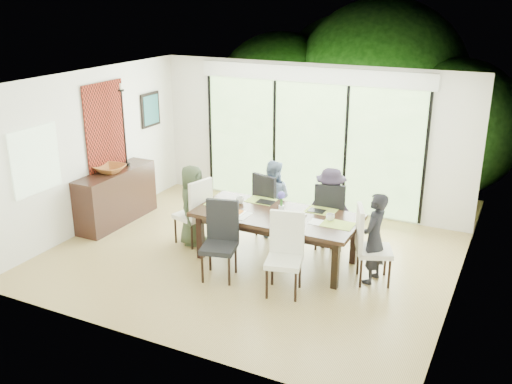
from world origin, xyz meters
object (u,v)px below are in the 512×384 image
at_px(chair_far_right, 330,214).
at_px(bowl, 110,169).
at_px(person_far_right, 330,208).
at_px(cup_a, 240,200).
at_px(person_right_end, 374,238).
at_px(chair_far_left, 273,204).
at_px(vase, 281,209).
at_px(laptop, 224,206).
at_px(sideboard, 116,197).
at_px(person_left_end, 193,205).
at_px(cup_c, 330,217).
at_px(chair_near_right, 284,256).
at_px(chair_left_end, 192,210).
at_px(chair_near_left, 219,242).
at_px(chair_right_end, 375,245).
at_px(cup_b, 283,215).
at_px(table_top, 277,216).
at_px(person_far_left, 272,199).

relative_size(chair_far_right, bowl, 2.23).
height_order(chair_far_right, person_far_right, person_far_right).
xyz_separation_m(cup_a, bowl, (-2.47, -0.08, 0.20)).
bearing_deg(person_right_end, chair_far_left, -106.88).
bearing_deg(vase, laptop, -170.54).
xyz_separation_m(person_far_right, sideboard, (-3.72, -0.66, -0.18)).
xyz_separation_m(person_left_end, cup_c, (2.28, 0.10, 0.16)).
height_order(chair_near_right, cup_c, chair_near_right).
height_order(chair_left_end, chair_near_left, same).
distance_m(chair_near_right, person_far_right, 1.70).
bearing_deg(chair_far_right, chair_far_left, -13.96).
xyz_separation_m(chair_left_end, chair_far_right, (2.05, 0.85, 0.00)).
relative_size(chair_left_end, chair_near_left, 1.00).
bearing_deg(chair_right_end, sideboard, 65.68).
height_order(chair_near_right, person_left_end, person_left_end).
bearing_deg(chair_right_end, chair_far_left, 44.18).
xyz_separation_m(person_left_end, cup_b, (1.63, -0.10, 0.15)).
bearing_deg(person_left_end, bowl, 80.46).
height_order(laptop, cup_a, cup_a).
distance_m(chair_right_end, person_far_right, 1.27).
height_order(table_top, person_right_end, person_right_end).
height_order(chair_far_left, person_far_left, person_far_left).
relative_size(chair_far_right, laptop, 3.33).
bearing_deg(laptop, chair_near_right, -64.59).
relative_size(chair_far_left, person_left_end, 0.85).
xyz_separation_m(person_right_end, vase, (-1.43, 0.05, 0.17)).
bearing_deg(chair_near_right, table_top, 106.16).
bearing_deg(cup_c, cup_a, 178.09).
relative_size(chair_left_end, chair_near_right, 1.00).
height_order(chair_near_left, person_far_right, person_far_right).
bearing_deg(cup_c, vase, -176.19).
xyz_separation_m(person_left_end, bowl, (-1.69, 0.07, 0.35)).
height_order(chair_left_end, person_far_left, person_far_left).
relative_size(person_far_left, person_far_right, 1.00).
xyz_separation_m(chair_far_left, vase, (0.50, -0.80, 0.27)).
xyz_separation_m(chair_right_end, sideboard, (-4.67, 0.17, -0.09)).
distance_m(vase, cup_a, 0.76).
relative_size(chair_left_end, person_far_right, 0.85).
bearing_deg(chair_near_right, chair_near_left, 166.27).
bearing_deg(person_far_right, chair_far_right, -94.57).
xyz_separation_m(chair_near_left, person_left_end, (-0.98, 0.87, 0.10)).
height_order(chair_near_right, bowl, chair_near_right).
distance_m(chair_far_right, bowl, 3.83).
bearing_deg(chair_left_end, table_top, 104.77).
bearing_deg(person_far_right, cup_b, 62.15).
distance_m(chair_left_end, bowl, 1.73).
bearing_deg(cup_b, sideboard, 175.41).
bearing_deg(person_right_end, chair_near_right, -41.51).
bearing_deg(vase, table_top, -135.00).
xyz_separation_m(chair_near_left, person_far_right, (1.05, 1.70, 0.10)).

